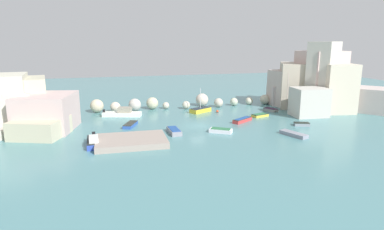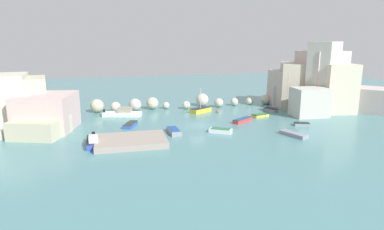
% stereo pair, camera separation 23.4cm
% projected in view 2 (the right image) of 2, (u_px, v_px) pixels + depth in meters
% --- Properties ---
extents(cove_water, '(160.00, 160.00, 0.00)m').
position_uv_depth(cove_water, '(198.00, 126.00, 53.83)').
color(cove_water, teal).
rests_on(cove_water, ground).
extents(cliff_headland_left, '(18.14, 19.64, 8.41)m').
position_uv_depth(cliff_headland_left, '(21.00, 108.00, 52.01)').
color(cliff_headland_left, beige).
rests_on(cliff_headland_left, ground).
extents(cliff_headland_right, '(22.31, 21.42, 13.36)m').
position_uv_depth(cliff_headland_right, '(313.00, 87.00, 67.33)').
color(cliff_headland_right, beige).
rests_on(cliff_headland_right, ground).
extents(rock_breakwater, '(37.52, 4.40, 2.64)m').
position_uv_depth(rock_breakwater, '(173.00, 103.00, 67.38)').
color(rock_breakwater, beige).
rests_on(rock_breakwater, ground).
extents(stone_dock, '(9.48, 6.98, 0.81)m').
position_uv_depth(stone_dock, '(131.00, 141.00, 44.37)').
color(stone_dock, gray).
rests_on(stone_dock, ground).
extents(channel_buoy, '(0.49, 0.49, 0.49)m').
position_uv_depth(channel_buoy, '(217.00, 111.00, 63.76)').
color(channel_buoy, '#E04C28').
rests_on(channel_buoy, cove_water).
extents(moored_boat_0, '(4.26, 3.35, 0.65)m').
position_uv_depth(moored_boat_0, '(242.00, 120.00, 56.32)').
color(moored_boat_0, '#C93B3A').
rests_on(moored_boat_0, cove_water).
extents(moored_boat_1, '(1.89, 4.87, 1.52)m').
position_uv_depth(moored_boat_1, '(94.00, 142.00, 43.60)').
color(moored_boat_1, '#324DB9').
rests_on(moored_boat_1, cove_water).
extents(moored_boat_2, '(7.24, 3.92, 1.67)m').
position_uv_depth(moored_boat_2, '(123.00, 113.00, 60.60)').
color(moored_boat_2, silver).
rests_on(moored_boat_2, cove_water).
extents(moored_boat_3, '(2.74, 4.14, 0.56)m').
position_uv_depth(moored_boat_3, '(130.00, 125.00, 53.47)').
color(moored_boat_3, '#2F55AD').
rests_on(moored_boat_3, cove_water).
extents(moored_boat_4, '(1.63, 3.96, 0.72)m').
position_uv_depth(moored_boat_4, '(174.00, 131.00, 49.43)').
color(moored_boat_4, gray).
rests_on(moored_boat_4, cove_water).
extents(moored_boat_5, '(4.65, 3.77, 4.68)m').
position_uv_depth(moored_boat_5, '(201.00, 110.00, 63.97)').
color(moored_boat_5, yellow).
rests_on(moored_boat_5, cove_water).
extents(moored_boat_6, '(3.37, 2.26, 0.51)m').
position_uv_depth(moored_boat_6, '(260.00, 115.00, 60.25)').
color(moored_boat_6, gold).
rests_on(moored_boat_6, cove_water).
extents(moored_boat_7, '(2.67, 4.43, 0.53)m').
position_uv_depth(moored_boat_7, '(293.00, 134.00, 48.01)').
color(moored_boat_7, gray).
rests_on(moored_boat_7, cove_water).
extents(moored_boat_8, '(3.61, 3.06, 0.64)m').
position_uv_depth(moored_boat_8, '(221.00, 131.00, 49.82)').
color(moored_boat_8, white).
rests_on(moored_boat_8, cove_water).
extents(moored_boat_9, '(2.45, 3.04, 0.58)m').
position_uv_depth(moored_boat_9, '(271.00, 110.00, 64.85)').
color(moored_boat_9, gray).
rests_on(moored_boat_9, cove_water).
extents(moored_boat_10, '(2.67, 2.03, 0.52)m').
position_uv_depth(moored_boat_10, '(302.00, 124.00, 53.80)').
color(moored_boat_10, '#89939C').
rests_on(moored_boat_10, cove_water).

